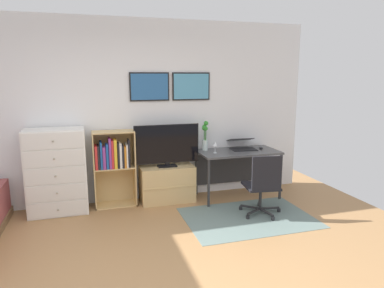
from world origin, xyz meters
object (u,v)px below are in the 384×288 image
at_px(wine_glass, 215,144).
at_px(laptop, 242,145).
at_px(tv_stand, 167,184).
at_px(dresser, 57,172).
at_px(bookshelf, 113,161).
at_px(desk, 236,158).
at_px(office_chair, 263,184).
at_px(bamboo_vase, 205,136).
at_px(computer_mouse, 261,148).
at_px(television, 167,146).

bearing_deg(wine_glass, laptop, 18.29).
relative_size(tv_stand, laptop, 1.79).
bearing_deg(dresser, bookshelf, 4.33).
relative_size(desk, office_chair, 1.43).
height_order(bookshelf, wine_glass, bookshelf).
height_order(bookshelf, office_chair, bookshelf).
xyz_separation_m(bamboo_vase, wine_glass, (0.08, -0.23, -0.09)).
bearing_deg(dresser, bamboo_vase, 2.28).
distance_m(dresser, bookshelf, 0.77).
height_order(laptop, computer_mouse, laptop).
relative_size(office_chair, laptop, 1.91).
xyz_separation_m(tv_stand, office_chair, (1.11, -0.94, 0.18)).
height_order(television, bamboo_vase, bamboo_vase).
distance_m(television, laptop, 1.23).
height_order(office_chair, wine_glass, wine_glass).
bearing_deg(bamboo_vase, office_chair, -64.25).
height_order(dresser, wine_glass, dresser).
bearing_deg(tv_stand, wine_glass, -12.80).
distance_m(television, bamboo_vase, 0.64).
distance_m(tv_stand, desk, 1.15).
height_order(desk, wine_glass, wine_glass).
bearing_deg(television, office_chair, -39.44).
bearing_deg(bamboo_vase, laptop, -5.79).
relative_size(television, office_chair, 1.13).
xyz_separation_m(computer_mouse, wine_glass, (-0.80, -0.06, 0.12)).
bearing_deg(desk, office_chair, -89.41).
bearing_deg(computer_mouse, wine_glass, -175.36).
bearing_deg(bamboo_vase, tv_stand, -173.48).
distance_m(bookshelf, office_chair, 2.14).
bearing_deg(office_chair, wine_glass, 125.33).
relative_size(desk, computer_mouse, 11.81).
bearing_deg(bookshelf, bamboo_vase, 1.17).
bearing_deg(wine_glass, television, 168.94).
height_order(tv_stand, laptop, laptop).
height_order(television, wine_glass, television).
bearing_deg(tv_stand, dresser, -179.44).
xyz_separation_m(tv_stand, laptop, (1.23, 0.01, 0.53)).
relative_size(tv_stand, wine_glass, 4.46).
height_order(dresser, tv_stand, dresser).
relative_size(bookshelf, wine_glass, 6.15).
xyz_separation_m(television, laptop, (1.23, 0.03, -0.06)).
bearing_deg(laptop, computer_mouse, -16.19).
relative_size(television, bamboo_vase, 2.12).
relative_size(bamboo_vase, wine_glass, 2.54).
bearing_deg(tv_stand, bamboo_vase, 6.52).
distance_m(laptop, bamboo_vase, 0.62).
distance_m(dresser, laptop, 2.78).
distance_m(tv_stand, wine_glass, 0.94).
xyz_separation_m(television, bamboo_vase, (0.63, 0.09, 0.10)).
bearing_deg(computer_mouse, tv_stand, 176.36).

